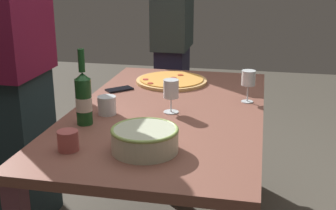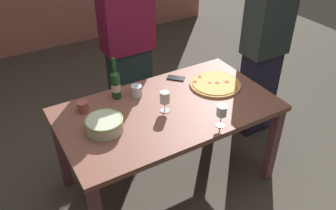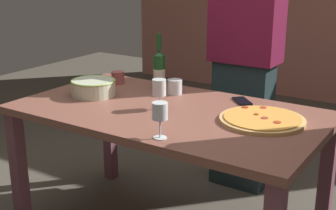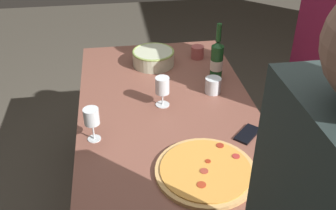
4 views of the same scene
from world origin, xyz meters
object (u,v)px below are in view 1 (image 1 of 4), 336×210
object	(u,v)px
serving_bowl	(145,139)
cup_amber	(107,105)
wine_glass_by_bottle	(171,90)
cell_phone	(119,89)
person_host	(18,68)
wine_bottle	(84,98)
pizza	(171,81)
wine_glass_near_pizza	(248,80)
dining_table	(168,127)
cup_ceramic	(68,141)
person_guest_left	(172,43)

from	to	relation	value
serving_bowl	cup_amber	distance (m)	0.47
wine_glass_by_bottle	cell_phone	world-z (taller)	wine_glass_by_bottle
cell_phone	person_host	distance (m)	0.54
wine_bottle	cup_amber	xyz separation A→B (m)	(0.14, -0.05, -0.08)
pizza	cell_phone	xyz separation A→B (m)	(-0.22, 0.25, -0.01)
wine_glass_near_pizza	serving_bowl	bearing A→B (deg)	153.23
dining_table	cup_ceramic	size ratio (longest dim) A/B	20.01
wine_glass_by_bottle	cell_phone	xyz separation A→B (m)	(0.31, 0.35, -0.11)
pizza	cup_ceramic	size ratio (longest dim) A/B	5.16
cup_ceramic	cell_phone	bearing A→B (deg)	4.17
dining_table	person_guest_left	xyz separation A→B (m)	(1.11, 0.20, 0.21)
wine_glass_by_bottle	cup_ceramic	world-z (taller)	wine_glass_by_bottle
wine_glass_by_bottle	wine_glass_near_pizza	bearing A→B (deg)	-55.44
dining_table	wine_glass_near_pizza	bearing A→B (deg)	-61.70
wine_glass_by_bottle	person_host	distance (m)	0.84
pizza	cell_phone	bearing A→B (deg)	131.26
wine_glass_near_pizza	cup_ceramic	distance (m)	0.99
pizza	person_guest_left	distance (m)	0.64
cup_ceramic	person_guest_left	world-z (taller)	person_guest_left
wine_glass_by_bottle	person_host	xyz separation A→B (m)	(0.11, 0.83, 0.04)
pizza	wine_glass_by_bottle	size ratio (longest dim) A/B	2.59
wine_glass_near_pizza	cup_amber	xyz separation A→B (m)	(-0.32, 0.63, -0.07)
serving_bowl	cup_ceramic	distance (m)	0.29
cup_amber	wine_glass_near_pizza	bearing A→B (deg)	-62.90
cup_ceramic	cell_phone	xyz separation A→B (m)	(0.82, 0.06, -0.03)
person_host	wine_glass_near_pizza	bearing A→B (deg)	11.05
cell_phone	person_host	size ratio (longest dim) A/B	0.08
dining_table	wine_glass_near_pizza	world-z (taller)	wine_glass_near_pizza
cup_ceramic	person_guest_left	size ratio (longest dim) A/B	0.05
wine_glass_by_bottle	cell_phone	size ratio (longest dim) A/B	1.10
serving_bowl	wine_glass_near_pizza	world-z (taller)	wine_glass_near_pizza
wine_bottle	wine_glass_near_pizza	xyz separation A→B (m)	(0.47, -0.68, -0.00)
serving_bowl	person_guest_left	distance (m)	1.62
wine_glass_near_pizza	pizza	bearing A→B (deg)	57.13
wine_glass_by_bottle	person_host	bearing A→B (deg)	82.77
serving_bowl	wine_bottle	distance (m)	0.41
dining_table	serving_bowl	xyz separation A→B (m)	(-0.50, -0.02, 0.14)
dining_table	cup_ceramic	world-z (taller)	cup_ceramic
wine_glass_near_pizza	cup_ceramic	bearing A→B (deg)	139.62
wine_glass_near_pizza	cup_ceramic	xyz separation A→B (m)	(-0.75, 0.64, -0.08)
cup_amber	cup_ceramic	bearing A→B (deg)	179.10
person_host	pizza	bearing A→B (deg)	34.72
cell_phone	person_host	bearing A→B (deg)	68.44
serving_bowl	cup_ceramic	world-z (taller)	serving_bowl
wine_bottle	wine_glass_near_pizza	bearing A→B (deg)	-55.68
person_guest_left	serving_bowl	bearing A→B (deg)	-2.58
dining_table	pizza	distance (m)	0.51
wine_glass_near_pizza	person_host	xyz separation A→B (m)	(-0.13, 1.18, 0.03)
dining_table	person_host	size ratio (longest dim) A/B	0.91
serving_bowl	wine_glass_by_bottle	xyz separation A→B (m)	(0.46, -0.01, 0.06)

